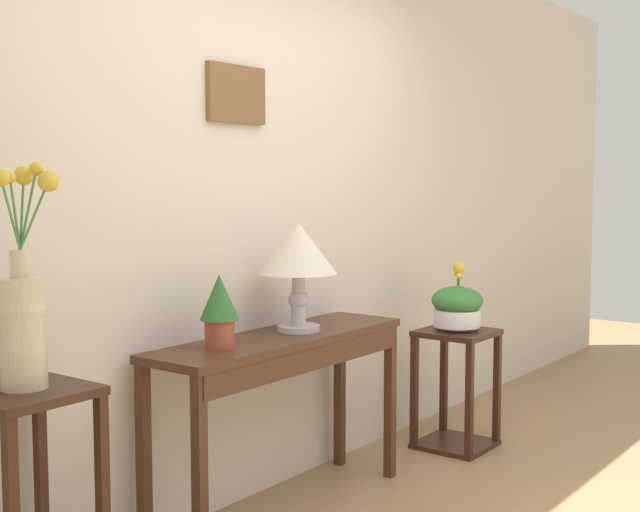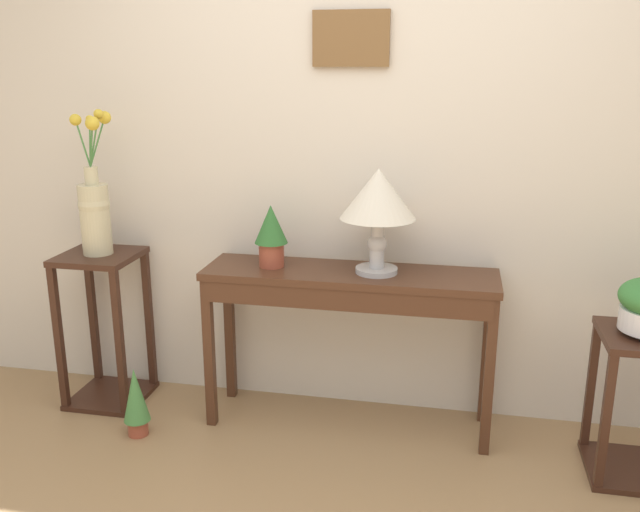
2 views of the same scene
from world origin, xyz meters
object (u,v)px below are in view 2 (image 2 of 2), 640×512
object	(u,v)px
console_table	(349,296)
potted_plant_floor	(136,400)
flower_vase_tall_left	(95,207)
pedestal_stand_right	(639,406)
potted_plant_on_console	(271,232)
table_lamp	(378,199)
pedestal_stand_left	(106,328)

from	to	relation	value
console_table	potted_plant_floor	distance (m)	1.12
flower_vase_tall_left	pedestal_stand_right	bearing A→B (deg)	-4.03
pedestal_stand_right	potted_plant_floor	size ratio (longest dim) A/B	1.87
potted_plant_on_console	pedestal_stand_right	size ratio (longest dim) A/B	0.46
flower_vase_tall_left	console_table	bearing A→B (deg)	-0.85
table_lamp	pedestal_stand_right	size ratio (longest dim) A/B	0.75
pedestal_stand_right	potted_plant_on_console	bearing A→B (deg)	173.51
console_table	pedestal_stand_right	xyz separation A→B (m)	(1.28, -0.16, -0.35)
console_table	flower_vase_tall_left	size ratio (longest dim) A/B	1.93
console_table	pedestal_stand_left	size ratio (longest dim) A/B	1.71
pedestal_stand_right	flower_vase_tall_left	bearing A→B (deg)	175.97
table_lamp	potted_plant_floor	world-z (taller)	table_lamp
potted_plant_on_console	flower_vase_tall_left	xyz separation A→B (m)	(-0.90, -0.01, 0.09)
console_table	potted_plant_on_console	size ratio (longest dim) A/B	4.61
potted_plant_on_console	pedestal_stand_left	size ratio (longest dim) A/B	0.37
table_lamp	pedestal_stand_right	world-z (taller)	table_lamp
flower_vase_tall_left	potted_plant_floor	size ratio (longest dim) A/B	2.05
flower_vase_tall_left	potted_plant_floor	xyz separation A→B (m)	(0.30, -0.31, -0.86)
table_lamp	pedestal_stand_left	size ratio (longest dim) A/B	0.60
console_table	potted_plant_floor	xyz separation A→B (m)	(-0.97, -0.30, -0.49)
console_table	pedestal_stand_left	bearing A→B (deg)	179.15
pedestal_stand_left	flower_vase_tall_left	world-z (taller)	flower_vase_tall_left
table_lamp	pedestal_stand_left	bearing A→B (deg)	-179.83
pedestal_stand_right	pedestal_stand_left	bearing A→B (deg)	175.97
pedestal_stand_left	flower_vase_tall_left	distance (m)	0.64
table_lamp	pedestal_stand_right	bearing A→B (deg)	-9.09
potted_plant_on_console	flower_vase_tall_left	distance (m)	0.90
table_lamp	potted_plant_on_console	size ratio (longest dim) A/B	1.63
pedestal_stand_left	flower_vase_tall_left	bearing A→B (deg)	-0.16
potted_plant_floor	flower_vase_tall_left	bearing A→B (deg)	134.07
console_table	pedestal_stand_left	world-z (taller)	pedestal_stand_left
potted_plant_on_console	console_table	bearing A→B (deg)	-4.12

